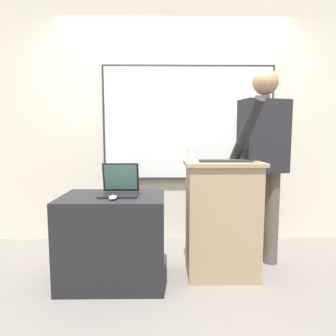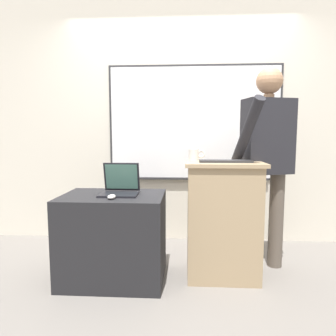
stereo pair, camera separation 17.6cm
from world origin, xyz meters
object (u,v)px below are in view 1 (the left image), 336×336
lectern_podium (222,218)px  laptop (120,186)px  wireless_keyboard (225,161)px  side_desk (113,239)px  computer_mouse_by_laptop (113,198)px  person_presenter (263,153)px  coffee_mug (193,154)px

lectern_podium → laptop: size_ratio=3.22×
laptop → wireless_keyboard: bearing=0.9°
side_desk → computer_mouse_by_laptop: computer_mouse_by_laptop is taller
person_presenter → computer_mouse_by_laptop: 1.40m
wireless_keyboard → computer_mouse_by_laptop: bearing=-166.6°
computer_mouse_by_laptop → side_desk: bearing=100.6°
lectern_podium → coffee_mug: (-0.24, 0.16, 0.54)m
wireless_keyboard → side_desk: bearing=-176.6°
wireless_keyboard → coffee_mug: size_ratio=2.90×
laptop → coffee_mug: (0.62, 0.23, 0.24)m
side_desk → laptop: bearing=36.4°
person_presenter → coffee_mug: 0.64m
side_desk → lectern_podium: bearing=7.0°
person_presenter → side_desk: bearing=177.3°
laptop → coffee_mug: coffee_mug is taller
lectern_podium → person_presenter: size_ratio=0.55×
side_desk → person_presenter: person_presenter is taller
person_presenter → laptop: 1.31m
lectern_podium → coffee_mug: bearing=146.5°
lectern_podium → side_desk: lectern_podium is taller
computer_mouse_by_laptop → coffee_mug: bearing=33.5°
laptop → side_desk: bearing=-143.6°
computer_mouse_by_laptop → lectern_podium: bearing=17.0°
side_desk → wireless_keyboard: wireless_keyboard is taller
side_desk → coffee_mug: (0.68, 0.27, 0.68)m
side_desk → coffee_mug: bearing=21.8°
lectern_podium → computer_mouse_by_laptop: (-0.88, -0.27, 0.24)m
side_desk → wireless_keyboard: 1.12m
side_desk → laptop: 0.44m
lectern_podium → wireless_keyboard: size_ratio=2.32×
wireless_keyboard → coffee_mug: bearing=138.7°
coffee_mug → person_presenter: bearing=2.4°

